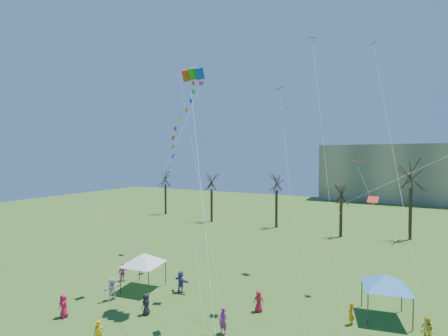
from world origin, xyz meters
The scene contains 7 objects.
distant_building centered at (22.00, 82.00, 7.50)m, with size 60.00×14.00×15.00m, color gray.
bare_tree_row centered at (3.08, 36.93, 7.05)m, with size 69.98×8.38×11.49m.
big_box_kite centered at (-5.00, 6.25, 13.36)m, with size 5.05×5.83×19.88m.
canopy_tent_white centered at (-10.03, 7.58, 2.74)m, with size 4.27×4.27×3.24m.
canopy_tent_blue centered at (8.97, 12.07, 2.74)m, with size 4.21×4.21×3.23m.
festival_crowd centered at (-0.81, 5.12, 0.86)m, with size 25.30×10.79×1.85m.
small_kites_aloft centered at (0.11, 11.37, 13.95)m, with size 30.43×18.85×33.32m.
Camera 1 is at (9.00, -13.15, 11.72)m, focal length 25.00 mm.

